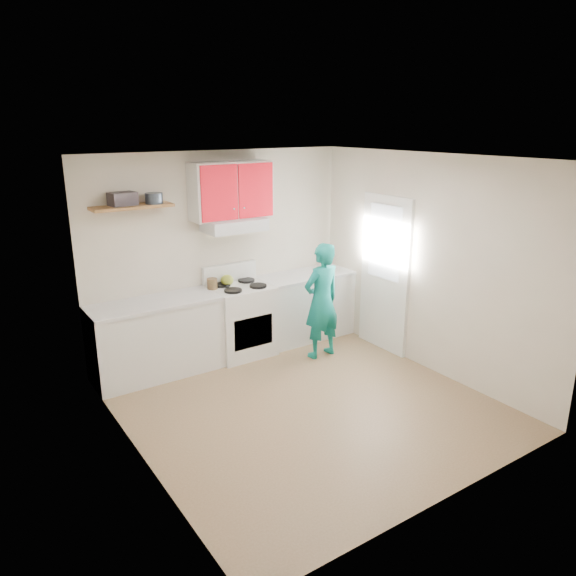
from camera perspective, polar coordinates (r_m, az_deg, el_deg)
floor at (r=6.04m, az=1.77°, el=-12.02°), size 3.80×3.80×0.00m
ceiling at (r=5.29m, az=2.03°, el=13.43°), size 3.60×3.80×0.04m
back_wall at (r=7.10m, az=-7.11°, el=3.60°), size 3.60×0.04×2.60m
front_wall at (r=4.23m, az=17.18°, el=-6.44°), size 3.60×0.04×2.60m
left_wall at (r=4.76m, az=-16.03°, el=-3.70°), size 0.04×3.80×2.60m
right_wall at (r=6.71m, az=14.49°, el=2.38°), size 0.04×3.80×2.60m
door at (r=7.22m, az=10.09°, el=1.44°), size 0.05×0.85×2.05m
door_glass at (r=7.10m, az=10.11°, el=4.71°), size 0.01×0.55×0.95m
counter_left at (r=6.71m, az=-13.63°, el=-5.21°), size 1.52×0.60×0.90m
counter_right at (r=7.66m, az=1.77°, el=-1.90°), size 1.32×0.60×0.90m
stove at (r=7.11m, az=-4.95°, el=-3.38°), size 0.76×0.65×0.92m
range_hood at (r=6.88m, az=-5.64°, el=6.57°), size 0.76×0.44×0.15m
upper_cabinets at (r=6.86m, az=-5.97°, el=10.13°), size 1.02×0.33×0.70m
shelf at (r=6.40m, az=-16.01°, el=8.18°), size 0.90×0.30×0.04m
books at (r=6.39m, az=-16.92°, el=8.92°), size 0.31×0.24×0.15m
tin at (r=6.45m, az=-13.85°, el=9.10°), size 0.23×0.23×0.12m
kettle at (r=7.01m, az=-6.40°, el=0.83°), size 0.20×0.20×0.14m
crock at (r=6.88m, az=-7.93°, el=0.36°), size 0.14×0.14×0.16m
cutting_board at (r=7.43m, az=1.28°, el=1.21°), size 0.35×0.28×0.02m
silicone_mat at (r=7.75m, az=4.68°, el=1.78°), size 0.30×0.25×0.01m
person at (r=6.94m, az=3.54°, el=-1.35°), size 0.57×0.40×1.50m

